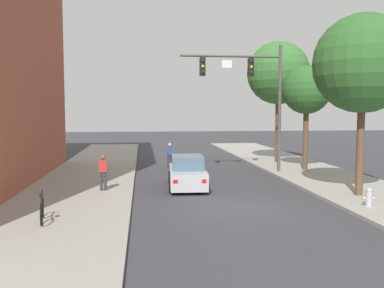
{
  "coord_description": "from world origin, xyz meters",
  "views": [
    {
      "loc": [
        -3.55,
        -15.74,
        3.8
      ],
      "look_at": [
        -0.9,
        6.47,
        2.0
      ],
      "focal_mm": 39.12,
      "sensor_mm": 36.0,
      "label": 1
    }
  ],
  "objects": [
    {
      "name": "fire_hydrant",
      "position": [
        5.01,
        -0.94,
        0.51
      ],
      "size": [
        0.48,
        0.24,
        0.72
      ],
      "color": "#B2B2B7",
      "rests_on": "sidewalk_right"
    },
    {
      "name": "car_lead_silver",
      "position": [
        -1.37,
        4.49,
        0.72
      ],
      "size": [
        2.0,
        4.32,
        1.6
      ],
      "color": "#B7B7BC",
      "rests_on": "ground"
    },
    {
      "name": "bicycle_leaning",
      "position": [
        -6.85,
        -1.74,
        0.54
      ],
      "size": [
        0.39,
        1.75,
        0.98
      ],
      "color": "black",
      "rests_on": "sidewalk_left"
    },
    {
      "name": "street_tree_nearest",
      "position": [
        5.72,
        1.1,
        5.75
      ],
      "size": [
        4.18,
        4.18,
        7.71
      ],
      "color": "brown",
      "rests_on": "sidewalk_right"
    },
    {
      "name": "street_tree_second",
      "position": [
        6.45,
        8.94,
        5.02
      ],
      "size": [
        2.97,
        2.97,
        6.4
      ],
      "color": "brown",
      "rests_on": "sidewalk_right"
    },
    {
      "name": "sidewalk_left",
      "position": [
        -6.5,
        0.0,
        0.07
      ],
      "size": [
        5.0,
        60.0,
        0.15
      ],
      "primitive_type": "cube",
      "color": "#99968E",
      "rests_on": "ground"
    },
    {
      "name": "ground_plane",
      "position": [
        0.0,
        0.0,
        0.0
      ],
      "size": [
        120.0,
        120.0,
        0.0
      ],
      "primitive_type": "plane",
      "color": "#38383D"
    },
    {
      "name": "pedestrian_crossing_road",
      "position": [
        -1.75,
        11.88,
        0.91
      ],
      "size": [
        0.36,
        0.22,
        1.64
      ],
      "color": "#333338",
      "rests_on": "ground"
    },
    {
      "name": "traffic_signal_mast",
      "position": [
        2.91,
        8.46,
        5.32
      ],
      "size": [
        6.07,
        0.38,
        7.5
      ],
      "color": "#514C47",
      "rests_on": "sidewalk_right"
    },
    {
      "name": "street_tree_third",
      "position": [
        5.97,
        12.92,
        6.39
      ],
      "size": [
        4.38,
        4.38,
        8.46
      ],
      "color": "brown",
      "rests_on": "sidewalk_right"
    },
    {
      "name": "pedestrian_sidewalk_left_walker",
      "position": [
        -5.34,
        3.49,
        1.06
      ],
      "size": [
        0.36,
        0.22,
        1.64
      ],
      "color": "#333338",
      "rests_on": "sidewalk_left"
    }
  ]
}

